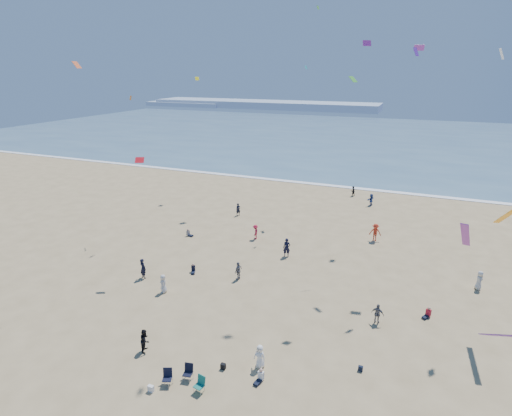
% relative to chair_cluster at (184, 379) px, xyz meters
% --- Properties ---
extents(ground, '(220.00, 220.00, 0.00)m').
position_rel_chair_cluster_xyz_m(ground, '(-0.91, 0.37, -0.50)').
color(ground, tan).
rests_on(ground, ground).
extents(ocean, '(220.00, 100.00, 0.06)m').
position_rel_chair_cluster_xyz_m(ocean, '(-0.91, 95.37, -0.47)').
color(ocean, '#476B84').
rests_on(ocean, ground).
extents(surf_line, '(220.00, 1.20, 0.08)m').
position_rel_chair_cluster_xyz_m(surf_line, '(-0.91, 45.37, -0.46)').
color(surf_line, white).
rests_on(surf_line, ground).
extents(headland_far, '(110.00, 20.00, 3.20)m').
position_rel_chair_cluster_xyz_m(headland_far, '(-60.91, 170.37, 1.10)').
color(headland_far, '#7A8EA8').
rests_on(headland_far, ground).
extents(headland_near, '(40.00, 14.00, 2.00)m').
position_rel_chair_cluster_xyz_m(headland_near, '(-100.91, 165.37, 0.50)').
color(headland_near, '#7A8EA8').
rests_on(headland_near, ground).
extents(standing_flyers, '(28.91, 48.37, 1.94)m').
position_rel_chair_cluster_xyz_m(standing_flyers, '(5.43, 13.70, 0.37)').
color(standing_flyers, '#334C8C').
rests_on(standing_flyers, ground).
extents(seated_group, '(25.56, 24.22, 0.84)m').
position_rel_chair_cluster_xyz_m(seated_group, '(1.54, 8.49, -0.08)').
color(seated_group, white).
rests_on(seated_group, ground).
extents(chair_cluster, '(2.74, 1.54, 1.00)m').
position_rel_chair_cluster_xyz_m(chair_cluster, '(0.00, 0.00, 0.00)').
color(chair_cluster, black).
rests_on(chair_cluster, ground).
extents(white_tote, '(0.35, 0.20, 0.40)m').
position_rel_chair_cluster_xyz_m(white_tote, '(-1.56, -1.11, -0.30)').
color(white_tote, silver).
rests_on(white_tote, ground).
extents(black_backpack, '(0.30, 0.22, 0.38)m').
position_rel_chair_cluster_xyz_m(black_backpack, '(1.46, 2.08, -0.31)').
color(black_backpack, black).
rests_on(black_backpack, ground).
extents(navy_bag, '(0.28, 0.18, 0.34)m').
position_rel_chair_cluster_xyz_m(navy_bag, '(9.32, 5.10, -0.33)').
color(navy_bag, black).
rests_on(navy_bag, ground).
extents(kites_aloft, '(42.18, 42.21, 27.69)m').
position_rel_chair_cluster_xyz_m(kites_aloft, '(8.07, 12.43, 14.80)').
color(kites_aloft, orange).
rests_on(kites_aloft, ground).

